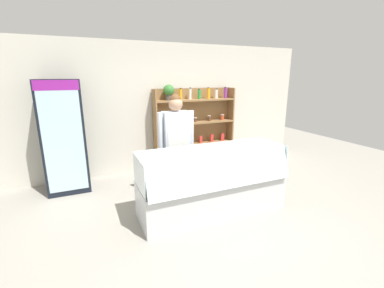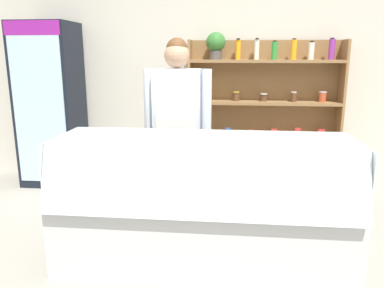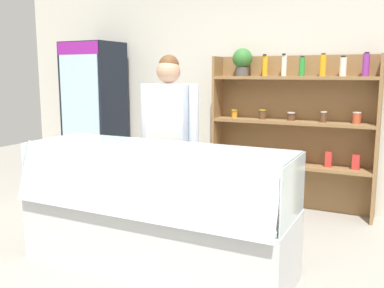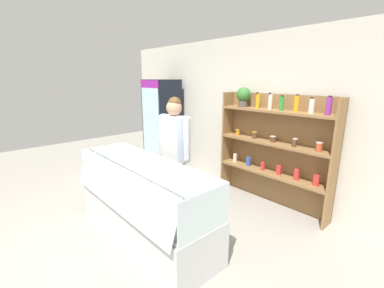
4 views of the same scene
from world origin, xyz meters
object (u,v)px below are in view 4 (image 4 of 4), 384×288
Objects in this scene: shelving_unit at (272,142)px; drinks_fridge at (162,125)px; deli_display_case at (144,214)px; shop_clerk at (174,145)px.

drinks_fridge is at bearing -174.00° from shelving_unit.
deli_display_case is 1.09m from shop_clerk.
shelving_unit is (2.58, 0.27, 0.04)m from drinks_fridge.
drinks_fridge is at bearing 149.70° from shop_clerk.
drinks_fridge is 2.59m from shelving_unit.
shop_clerk is at bearing -30.30° from drinks_fridge.
shop_clerk reaches higher than deli_display_case.
shop_clerk is (-0.86, -1.28, 0.02)m from shelving_unit.
shelving_unit is at bearing 74.47° from deli_display_case.
drinks_fridge is 2.00m from shop_clerk.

